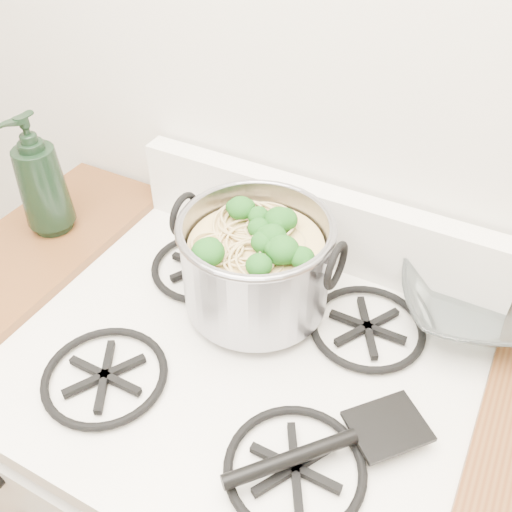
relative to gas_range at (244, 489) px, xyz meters
The scene contains 6 objects.
gas_range is the anchor object (origin of this frame).
counter_left 0.51m from the gas_range, behind, with size 0.25×0.65×0.92m.
stock_pot 0.58m from the gas_range, 105.08° to the left, with size 0.30×0.27×0.18m.
spatula 0.57m from the gas_range, ahead, with size 0.29×0.31×0.02m, color black, non-canonical shape.
glass_bowl 0.65m from the gas_range, 39.03° to the left, with size 0.10×0.10×0.02m, color white.
bottle 0.80m from the gas_range, 168.30° to the left, with size 0.10×0.10×0.26m, color black.
Camera 1 is at (0.31, 0.73, 1.66)m, focal length 40.00 mm.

